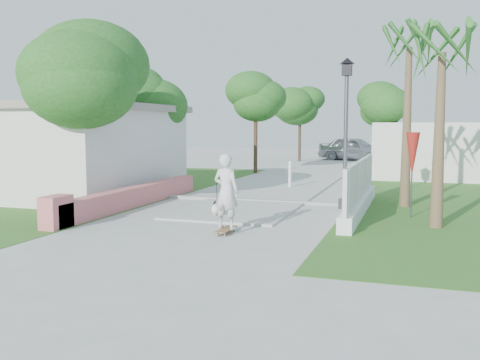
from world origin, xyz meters
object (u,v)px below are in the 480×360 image
at_px(street_lamp, 346,127).
at_px(skateboarder, 220,193).
at_px(bollard, 290,174).
at_px(parked_car, 355,149).
at_px(patio_umbrella, 412,155).
at_px(dog, 217,208).

distance_m(street_lamp, skateboarder, 4.79).
bearing_deg(bollard, parked_car, 87.86).
bearing_deg(parked_car, street_lamp, -158.93).
distance_m(patio_umbrella, skateboarder, 5.30).
bearing_deg(bollard, dog, -93.31).
xyz_separation_m(street_lamp, bollard, (-2.70, 4.50, -1.84)).
height_order(patio_umbrella, skateboarder, patio_umbrella).
height_order(bollard, dog, bollard).
distance_m(bollard, skateboarder, 8.20).
distance_m(bollard, dog, 7.05).
height_order(bollard, skateboarder, skateboarder).
xyz_separation_m(street_lamp, parked_car, (-2.06, 21.70, -1.58)).
bearing_deg(street_lamp, parked_car, 95.42).
distance_m(skateboarder, dog, 1.40).
bearing_deg(patio_umbrella, skateboarder, -148.94).
distance_m(street_lamp, bollard, 5.56).
relative_size(bollard, patio_umbrella, 0.47).
distance_m(dog, parked_car, 24.27).
bearing_deg(dog, parked_car, 64.04).
bearing_deg(skateboarder, parked_car, -79.30).
bearing_deg(street_lamp, bollard, 120.96).
bearing_deg(dog, street_lamp, 15.72).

